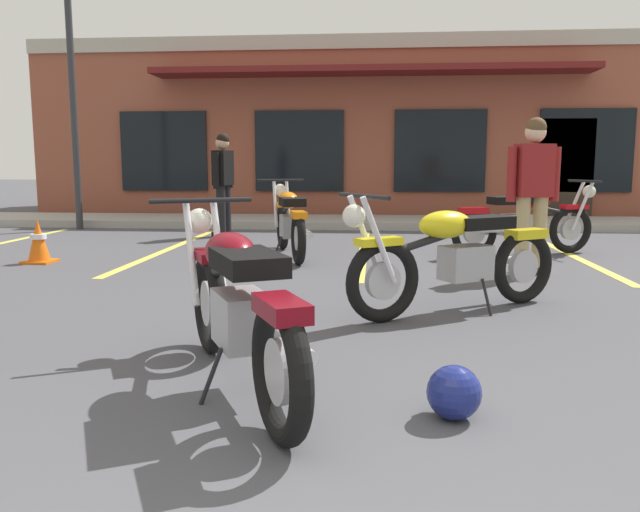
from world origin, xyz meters
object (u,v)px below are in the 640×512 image
(motorcycle_green_cafe_racer, at_px, (456,256))
(motorcycle_blue_standard, at_px, (526,220))
(parking_lot_lamp_post, at_px, (67,49))
(helmet_on_pavement, at_px, (454,392))
(motorcycle_black_cruiser, at_px, (290,221))
(traffic_cone, at_px, (38,241))
(motorcycle_foreground_classic, at_px, (237,303))
(person_in_shorts_foreground, at_px, (223,178))
(person_in_black_shirt, at_px, (533,186))

(motorcycle_green_cafe_racer, bearing_deg, motorcycle_blue_standard, 68.95)
(parking_lot_lamp_post, bearing_deg, helmet_on_pavement, -54.83)
(motorcycle_black_cruiser, xyz_separation_m, motorcycle_blue_standard, (3.05, 0.38, 0.00))
(motorcycle_blue_standard, bearing_deg, motorcycle_green_cafe_racer, -111.05)
(motorcycle_black_cruiser, xyz_separation_m, helmet_on_pavement, (1.49, -5.23, -0.33))
(traffic_cone, bearing_deg, parking_lot_lamp_post, 109.49)
(motorcycle_foreground_classic, bearing_deg, motorcycle_black_cruiser, 94.44)
(person_in_shorts_foreground, height_order, traffic_cone, person_in_shorts_foreground)
(motorcycle_foreground_classic, xyz_separation_m, traffic_cone, (-3.34, 4.09, -0.20))
(traffic_cone, bearing_deg, motorcycle_green_cafe_racer, -25.09)
(motorcycle_foreground_classic, distance_m, motorcycle_green_cafe_racer, 2.33)
(motorcycle_foreground_classic, distance_m, motorcycle_blue_standard, 5.91)
(traffic_cone, bearing_deg, motorcycle_foreground_classic, -50.79)
(motorcycle_blue_standard, distance_m, person_in_shorts_foreground, 4.82)
(parking_lot_lamp_post, bearing_deg, motorcycle_green_cafe_racer, -44.71)
(person_in_black_shirt, relative_size, parking_lot_lamp_post, 0.34)
(person_in_black_shirt, xyz_separation_m, helmet_on_pavement, (-1.29, -4.11, -0.82))
(motorcycle_foreground_classic, height_order, motorcycle_blue_standard, same)
(helmet_on_pavement, height_order, parking_lot_lamp_post, parking_lot_lamp_post)
(motorcycle_blue_standard, xyz_separation_m, person_in_shorts_foreground, (-4.44, 1.80, 0.49))
(motorcycle_foreground_classic, xyz_separation_m, parking_lot_lamp_post, (-4.67, 7.87, 2.71))
(person_in_shorts_foreground, xyz_separation_m, helmet_on_pavement, (2.87, -7.41, -0.82))
(motorcycle_blue_standard, relative_size, parking_lot_lamp_post, 0.41)
(person_in_black_shirt, bearing_deg, motorcycle_foreground_classic, -122.37)
(motorcycle_foreground_classic, height_order, person_in_black_shirt, person_in_black_shirt)
(motorcycle_blue_standard, height_order, motorcycle_green_cafe_racer, same)
(parking_lot_lamp_post, bearing_deg, motorcycle_blue_standard, -19.45)
(motorcycle_green_cafe_racer, distance_m, helmet_on_pavement, 2.26)
(person_in_black_shirt, relative_size, traffic_cone, 3.16)
(person_in_black_shirt, distance_m, traffic_cone, 5.78)
(person_in_black_shirt, bearing_deg, parking_lot_lamp_post, 149.95)
(motorcycle_blue_standard, distance_m, motorcycle_green_cafe_racer, 3.63)
(motorcycle_foreground_classic, height_order, parking_lot_lamp_post, parking_lot_lamp_post)
(motorcycle_foreground_classic, height_order, motorcycle_black_cruiser, same)
(motorcycle_foreground_classic, distance_m, helmet_on_pavement, 1.20)
(motorcycle_black_cruiser, xyz_separation_m, person_in_black_shirt, (2.78, -1.12, 0.49))
(traffic_cone, bearing_deg, motorcycle_blue_standard, 11.15)
(traffic_cone, bearing_deg, person_in_black_shirt, -3.09)
(person_in_black_shirt, xyz_separation_m, parking_lot_lamp_post, (-7.07, 4.09, 2.22))
(motorcycle_blue_standard, relative_size, motorcycle_green_cafe_racer, 1.09)
(person_in_black_shirt, xyz_separation_m, person_in_shorts_foreground, (-4.16, 3.30, 0.00))
(traffic_cone, distance_m, parking_lot_lamp_post, 4.95)
(person_in_black_shirt, distance_m, parking_lot_lamp_post, 8.46)
(motorcycle_black_cruiser, relative_size, motorcycle_blue_standard, 1.02)
(motorcycle_green_cafe_racer, distance_m, traffic_cone, 5.20)
(motorcycle_green_cafe_racer, bearing_deg, parking_lot_lamp_post, 135.29)
(person_in_shorts_foreground, bearing_deg, motorcycle_blue_standard, -22.10)
(person_in_black_shirt, bearing_deg, motorcycle_blue_standard, 79.44)
(person_in_black_shirt, distance_m, person_in_shorts_foreground, 5.31)
(motorcycle_black_cruiser, height_order, parking_lot_lamp_post, parking_lot_lamp_post)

